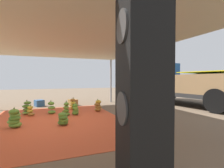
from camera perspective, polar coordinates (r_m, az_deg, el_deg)
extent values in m
plane|color=brown|center=(6.86, 8.85, -9.99)|extent=(40.00, 40.00, 0.00)
cube|color=#D1512D|center=(5.98, -17.47, -11.73)|extent=(5.62, 4.14, 0.01)
cylinder|color=#9EA0A5|center=(10.28, -0.36, 1.07)|extent=(0.10, 0.10, 2.56)
cube|color=beige|center=(5.94, -17.69, 13.30)|extent=(8.00, 7.00, 0.06)
ellipsoid|color=gold|center=(8.02, -12.77, -7.77)|extent=(0.39, 0.39, 0.13)
ellipsoid|color=gold|center=(7.96, -12.87, -6.96)|extent=(0.28, 0.28, 0.13)
ellipsoid|color=gold|center=(7.95, -12.81, -6.10)|extent=(0.25, 0.25, 0.13)
ellipsoid|color=#996628|center=(7.93, -12.99, -5.24)|extent=(0.28, 0.28, 0.13)
cylinder|color=olive|center=(7.94, -12.81, -4.79)|extent=(0.04, 0.04, 0.12)
ellipsoid|color=#477523|center=(6.75, -12.12, -9.39)|extent=(0.34, 0.34, 0.16)
ellipsoid|color=#6B9E38|center=(6.77, -12.01, -8.57)|extent=(0.32, 0.32, 0.16)
ellipsoid|color=#60932D|center=(6.72, -12.13, -7.85)|extent=(0.29, 0.29, 0.16)
ellipsoid|color=#518428|center=(6.72, -12.21, -7.06)|extent=(0.24, 0.24, 0.16)
cylinder|color=olive|center=(6.70, -12.00, -6.57)|extent=(0.04, 0.04, 0.12)
ellipsoid|color=#996628|center=(7.14, -25.33, -9.07)|extent=(0.30, 0.30, 0.12)
ellipsoid|color=gold|center=(7.15, -25.64, -8.06)|extent=(0.27, 0.27, 0.12)
ellipsoid|color=gold|center=(7.13, -25.56, -7.09)|extent=(0.25, 0.25, 0.12)
cylinder|color=olive|center=(7.11, -25.47, -6.62)|extent=(0.04, 0.04, 0.12)
ellipsoid|color=#996628|center=(7.38, -4.73, -8.45)|extent=(0.40, 0.40, 0.15)
ellipsoid|color=#996628|center=(7.40, -4.60, -7.58)|extent=(0.31, 0.31, 0.15)
ellipsoid|color=#996628|center=(7.37, -4.91, -6.76)|extent=(0.33, 0.33, 0.15)
ellipsoid|color=gold|center=(7.37, -4.57, -5.91)|extent=(0.26, 0.26, 0.15)
cylinder|color=olive|center=(7.35, -4.76, -5.46)|extent=(0.04, 0.04, 0.12)
ellipsoid|color=#60932D|center=(5.67, -29.50, -11.72)|extent=(0.36, 0.36, 0.16)
ellipsoid|color=#60932D|center=(5.65, -29.97, -10.81)|extent=(0.35, 0.35, 0.16)
ellipsoid|color=#477523|center=(5.63, -29.67, -9.91)|extent=(0.38, 0.38, 0.16)
ellipsoid|color=#6B9E38|center=(5.66, -29.56, -8.89)|extent=(0.41, 0.41, 0.16)
ellipsoid|color=#518428|center=(5.60, -29.84, -8.06)|extent=(0.29, 0.29, 0.16)
cylinder|color=olive|center=(5.61, -29.80, -7.41)|extent=(0.04, 0.04, 0.12)
ellipsoid|color=#75A83D|center=(6.71, -14.89, -9.64)|extent=(0.31, 0.31, 0.13)
ellipsoid|color=#518428|center=(6.67, -15.01, -8.60)|extent=(0.30, 0.30, 0.13)
ellipsoid|color=#6B9E38|center=(6.66, -15.04, -7.51)|extent=(0.27, 0.27, 0.13)
ellipsoid|color=#518428|center=(6.61, -14.97, -6.46)|extent=(0.27, 0.27, 0.13)
cylinder|color=olive|center=(6.63, -14.98, -5.91)|extent=(0.04, 0.04, 0.12)
ellipsoid|color=#75A83D|center=(7.56, -26.48, -8.50)|extent=(0.47, 0.47, 0.12)
ellipsoid|color=#477523|center=(7.52, -26.38, -7.58)|extent=(0.41, 0.41, 0.12)
ellipsoid|color=#477523|center=(7.51, -26.68, -6.63)|extent=(0.39, 0.39, 0.12)
ellipsoid|color=#477523|center=(7.52, -26.31, -5.64)|extent=(0.38, 0.38, 0.12)
cylinder|color=olive|center=(7.50, -26.49, -5.20)|extent=(0.04, 0.04, 0.12)
ellipsoid|color=#477523|center=(5.43, -16.00, -12.21)|extent=(0.33, 0.33, 0.15)
ellipsoid|color=#60932D|center=(5.40, -15.82, -11.45)|extent=(0.40, 0.40, 0.15)
ellipsoid|color=#477523|center=(5.36, -15.97, -10.68)|extent=(0.33, 0.33, 0.15)
ellipsoid|color=#518428|center=(5.37, -16.18, -9.81)|extent=(0.34, 0.34, 0.15)
cylinder|color=olive|center=(5.35, -16.06, -9.21)|extent=(0.04, 0.04, 0.12)
ellipsoid|color=#6B9E38|center=(7.27, -19.43, -8.77)|extent=(0.41, 0.41, 0.13)
ellipsoid|color=#6B9E38|center=(7.24, -19.48, -7.43)|extent=(0.36, 0.36, 0.13)
ellipsoid|color=#518428|center=(7.18, -19.62, -6.10)|extent=(0.32, 0.32, 0.13)
cylinder|color=olive|center=(7.19, -19.69, -5.61)|extent=(0.04, 0.04, 0.12)
cube|color=#2D2D2D|center=(10.22, 23.83, -2.88)|extent=(6.73, 3.37, 0.20)
cube|color=#1E4C93|center=(11.72, 14.76, 2.42)|extent=(2.11, 2.52, 1.70)
cube|color=#232D38|center=(12.41, 11.82, 3.96)|extent=(0.30, 1.98, 0.75)
cube|color=#99754C|center=(8.49, 25.62, -0.07)|extent=(3.97, 0.64, 0.90)
cube|color=#99754C|center=(10.56, 33.14, 0.13)|extent=(3.97, 0.64, 0.90)
ellipsoid|color=#477523|center=(9.51, 29.79, 0.34)|extent=(3.77, 2.57, 1.00)
cube|color=yellow|center=(9.51, 29.83, 3.47)|extent=(2.64, 2.21, 0.04)
cylinder|color=black|center=(10.89, 10.86, -3.02)|extent=(1.03, 0.42, 1.00)
cylinder|color=black|center=(12.49, 18.91, -2.49)|extent=(1.03, 0.42, 1.00)
cylinder|color=black|center=(8.08, 31.45, -4.85)|extent=(1.03, 0.42, 1.00)
cylinder|color=navy|center=(9.17, 8.49, -4.50)|extent=(0.15, 0.15, 0.80)
cylinder|color=navy|center=(9.02, 9.06, -4.61)|extent=(0.15, 0.15, 0.80)
cylinder|color=navy|center=(9.05, 8.79, -0.12)|extent=(0.37, 0.37, 0.60)
cylinder|color=navy|center=(9.25, 8.04, 0.13)|extent=(0.12, 0.12, 0.54)
cylinder|color=navy|center=(8.84, 9.58, 0.05)|extent=(0.12, 0.12, 0.54)
sphere|color=brown|center=(9.04, 8.80, 2.61)|extent=(0.22, 0.22, 0.22)
cube|color=black|center=(1.66, 9.83, -7.58)|extent=(0.53, 0.46, 0.78)
cylinder|color=#383838|center=(1.56, 3.26, -8.12)|extent=(0.31, 0.06, 0.31)
cube|color=black|center=(1.70, 9.95, 17.58)|extent=(0.53, 0.46, 0.69)
cylinder|color=#383838|center=(1.61, 3.31, 18.55)|extent=(0.31, 0.06, 0.31)
cube|color=olive|center=(9.21, -12.92, -6.00)|extent=(0.58, 0.48, 0.32)
cube|color=#335B8E|center=(9.48, -23.07, -5.88)|extent=(0.56, 0.53, 0.32)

